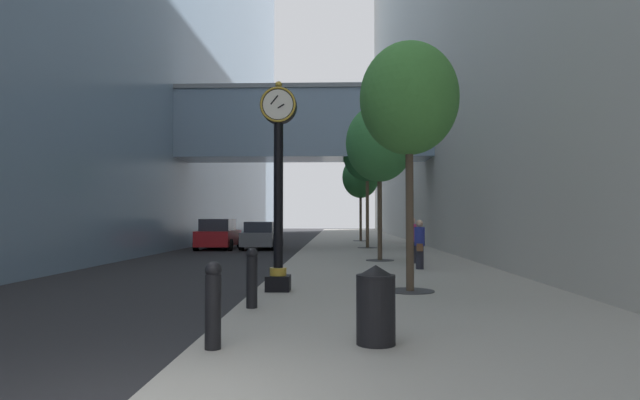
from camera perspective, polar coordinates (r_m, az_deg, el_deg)
The scene contains 14 objects.
ground_plane at distance 31.62m, azimuth -1.61°, elevation -5.19°, with size 110.00×110.00×0.00m, color #262628.
sidewalk_right at distance 34.59m, azimuth 4.66°, elevation -4.78°, with size 7.17×80.00×0.14m, color #9E998E.
street_clock at distance 12.24m, azimuth -4.51°, elevation 2.72°, with size 0.84×0.55×4.84m.
bollard_nearest at distance 7.04m, azimuth -11.44°, elevation -10.82°, with size 0.22×0.22×1.12m.
bollard_second at distance 10.03m, azimuth -7.34°, elevation -8.16°, with size 0.22×0.22×1.12m.
street_tree_near at distance 12.57m, azimuth 9.56°, elevation 10.61°, with size 2.27×2.27×5.73m.
street_tree_mid_near at distance 21.03m, azimuth 6.42°, elevation 6.05°, with size 2.65×2.65×6.13m.
street_tree_mid_far at distance 29.63m, azimuth 5.11°, elevation 4.97°, with size 2.70×2.70×6.80m.
street_tree_far at distance 38.12m, azimuth 4.39°, elevation 2.45°, with size 2.62×2.62×6.09m.
trash_bin at distance 7.20m, azimuth 6.03°, elevation -11.03°, with size 0.53×0.53×1.05m.
pedestrian_walking at distance 17.59m, azimuth 10.67°, elevation -4.62°, with size 0.38×0.48×1.60m.
pedestrian_by_clock at distance 19.77m, azimuth 9.89°, elevation -4.14°, with size 0.37×0.37×1.69m.
car_red_near at distance 30.96m, azimuth -10.88°, elevation -3.68°, with size 2.16×4.26×1.73m.
car_grey_mid at distance 30.76m, azimuth -6.28°, elevation -3.84°, with size 2.13×4.17×1.57m.
Camera 1 is at (1.94, -4.50, 1.82)m, focal length 29.72 mm.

